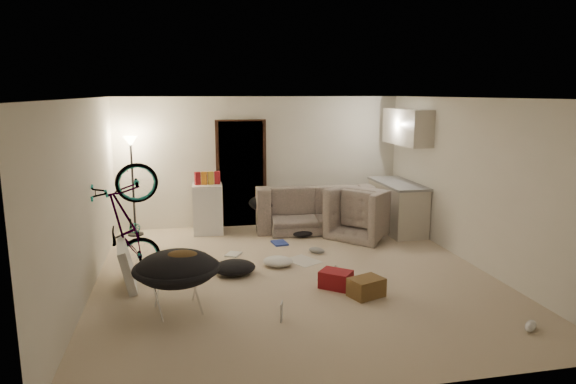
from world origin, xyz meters
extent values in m
cube|color=beige|center=(0.00, 0.00, -0.01)|extent=(5.50, 6.00, 0.02)
cube|color=white|center=(0.00, 0.00, 2.51)|extent=(5.50, 6.00, 0.02)
cube|color=silver|center=(0.00, 3.01, 1.25)|extent=(5.50, 0.02, 2.50)
cube|color=silver|center=(0.00, -3.01, 1.25)|extent=(5.50, 0.02, 2.50)
cube|color=silver|center=(-2.76, 0.00, 1.25)|extent=(0.02, 6.00, 2.50)
cube|color=silver|center=(2.76, 0.00, 1.25)|extent=(0.02, 6.00, 2.50)
cube|color=black|center=(-0.40, 2.97, 1.02)|extent=(0.85, 0.10, 2.04)
cube|color=black|center=(-0.40, 2.94, 1.02)|extent=(0.97, 0.04, 2.10)
cylinder|color=black|center=(-2.40, 2.65, 0.01)|extent=(0.28, 0.28, 0.03)
cylinder|color=black|center=(-2.40, 2.65, 0.85)|extent=(0.04, 0.04, 1.70)
cone|color=#FFE0A5|center=(-2.40, 2.65, 1.72)|extent=(0.24, 0.24, 0.18)
cube|color=beige|center=(2.43, 2.00, 0.44)|extent=(0.60, 1.50, 0.88)
cube|color=gray|center=(2.43, 2.00, 0.90)|extent=(0.64, 1.54, 0.04)
cube|color=beige|center=(2.56, 2.00, 1.95)|extent=(0.38, 1.40, 0.65)
imported|color=#383F38|center=(0.90, 2.45, 0.32)|extent=(2.25, 1.00, 0.64)
imported|color=#383F38|center=(1.73, 1.77, 0.33)|extent=(1.36, 1.37, 0.67)
imported|color=black|center=(-2.30, 0.38, 0.44)|extent=(1.76, 0.97, 0.97)
imported|color=maroon|center=(-0.49, -1.50, 0.01)|extent=(0.26, 0.22, 0.02)
cube|color=white|center=(-1.08, 2.55, 0.46)|extent=(0.56, 0.56, 0.91)
cube|color=maroon|center=(-1.25, 2.55, 1.00)|extent=(0.12, 0.10, 0.30)
cube|color=orange|center=(-1.13, 2.55, 1.00)|extent=(0.11, 0.09, 0.30)
cube|color=gold|center=(-1.01, 2.55, 1.00)|extent=(0.11, 0.09, 0.30)
cube|color=maroon|center=(-0.89, 2.55, 1.00)|extent=(0.11, 0.09, 0.30)
cylinder|color=silver|center=(-1.63, -0.91, 0.24)|extent=(0.68, 0.68, 0.48)
ellipsoid|color=black|center=(-1.63, -0.91, 0.53)|extent=(0.96, 0.96, 0.40)
torus|color=black|center=(-1.63, -0.91, 0.53)|extent=(1.03, 1.03, 0.07)
ellipsoid|color=#483219|center=(-1.58, -0.94, 0.64)|extent=(0.56, 0.50, 0.22)
ellipsoid|color=black|center=(-0.05, 2.45, 0.54)|extent=(0.65, 0.58, 0.28)
cube|color=silver|center=(-2.30, 0.08, 0.29)|extent=(0.32, 0.91, 0.60)
cube|color=brown|center=(0.73, -0.95, 0.12)|extent=(0.50, 0.43, 0.24)
cube|color=maroon|center=(0.44, -0.58, 0.12)|extent=(0.50, 0.48, 0.23)
cylinder|color=beige|center=(0.53, -0.27, 0.07)|extent=(0.15, 0.15, 0.15)
cone|color=beige|center=(0.53, -0.27, 0.18)|extent=(0.08, 0.08, 0.06)
cube|color=beige|center=(0.27, 0.58, 0.00)|extent=(0.59, 0.64, 0.01)
cube|color=#2E44A8|center=(0.08, 1.56, 0.02)|extent=(0.27, 0.34, 0.03)
cube|color=silver|center=(-0.76, 1.10, 0.01)|extent=(0.31, 0.34, 0.02)
ellipsoid|color=#2E44A8|center=(0.67, 2.55, 0.05)|extent=(0.27, 0.13, 0.10)
ellipsoid|color=slate|center=(0.57, 0.90, 0.05)|extent=(0.29, 0.26, 0.10)
ellipsoid|color=slate|center=(0.37, -0.43, 0.05)|extent=(0.31, 0.20, 0.11)
ellipsoid|color=white|center=(2.17, -2.23, 0.05)|extent=(0.27, 0.26, 0.10)
ellipsoid|color=black|center=(-0.84, 0.22, 0.10)|extent=(0.64, 0.56, 0.20)
ellipsoid|color=black|center=(0.59, 1.95, 0.07)|extent=(0.59, 0.57, 0.14)
ellipsoid|color=silver|center=(-0.16, 0.44, 0.07)|extent=(0.56, 0.52, 0.14)
camera|label=1|loc=(-1.52, -6.82, 2.57)|focal=32.00mm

